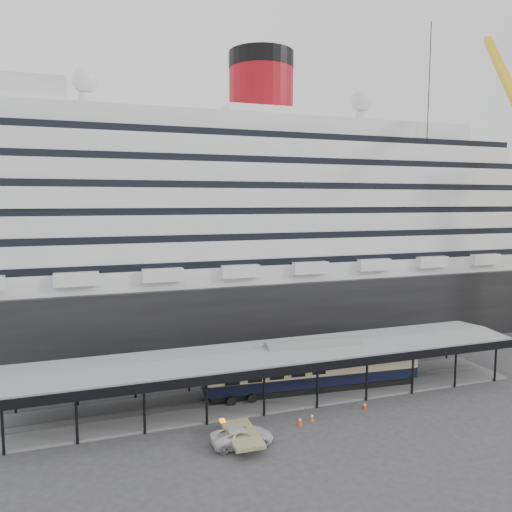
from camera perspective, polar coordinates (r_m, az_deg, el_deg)
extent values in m
plane|color=#323235|center=(51.81, 4.44, -17.70)|extent=(200.00, 200.00, 0.00)
cube|color=black|center=(79.32, -4.90, -5.39)|extent=(130.00, 30.00, 10.00)
cylinder|color=maroon|center=(81.67, 0.60, 17.86)|extent=(10.00, 10.00, 9.00)
cylinder|color=black|center=(82.88, 0.60, 21.42)|extent=(10.10, 10.10, 2.50)
sphere|color=silver|center=(77.09, -18.94, 18.45)|extent=(3.60, 3.60, 3.60)
sphere|color=silver|center=(89.35, 12.02, 16.92)|extent=(3.60, 3.60, 3.60)
cube|color=slate|center=(56.01, 2.31, -15.65)|extent=(56.00, 8.00, 0.24)
cube|color=slate|center=(55.33, 2.59, -15.76)|extent=(54.00, 0.08, 0.10)
cube|color=slate|center=(56.57, 2.03, -15.24)|extent=(54.00, 0.08, 0.10)
cube|color=black|center=(50.60, 4.25, -12.87)|extent=(56.00, 0.18, 0.90)
cube|color=black|center=(58.56, 0.68, -10.17)|extent=(56.00, 0.18, 0.90)
cube|color=slate|center=(54.32, 2.33, -10.69)|extent=(56.00, 9.00, 0.24)
cube|color=gold|center=(84.49, 26.44, 18.08)|extent=(11.42, 18.78, 16.80)
cylinder|color=black|center=(80.53, 18.79, 7.79)|extent=(0.12, 0.12, 47.21)
imported|color=silver|center=(45.96, -1.59, -19.92)|extent=(5.50, 2.63, 1.51)
cube|color=black|center=(57.46, 6.47, -14.56)|extent=(23.33, 4.41, 0.77)
cube|color=black|center=(57.11, 6.48, -13.63)|extent=(24.47, 4.94, 1.22)
cube|color=beige|center=(56.67, 6.50, -12.37)|extent=(24.47, 4.98, 1.44)
cube|color=black|center=(56.38, 6.51, -11.47)|extent=(24.47, 4.94, 0.44)
cube|color=#F3430D|center=(49.86, 5.04, -18.68)|extent=(0.44, 0.44, 0.03)
cone|color=#F3430D|center=(49.69, 5.05, -18.24)|extent=(0.37, 0.37, 0.83)
cylinder|color=white|center=(49.65, 5.05, -18.16)|extent=(0.26, 0.26, 0.16)
cube|color=#DF540C|center=(50.80, 6.40, -18.21)|extent=(0.51, 0.51, 0.03)
cone|color=#DF540C|center=(50.64, 6.40, -17.79)|extent=(0.43, 0.43, 0.79)
cylinder|color=white|center=(50.61, 6.40, -17.71)|extent=(0.25, 0.25, 0.15)
cube|color=red|center=(54.20, 12.31, -16.69)|extent=(0.50, 0.50, 0.03)
cone|color=red|center=(54.05, 12.32, -16.33)|extent=(0.42, 0.42, 0.73)
cylinder|color=white|center=(54.03, 12.32, -16.26)|extent=(0.23, 0.23, 0.14)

